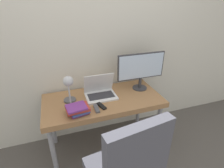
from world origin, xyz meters
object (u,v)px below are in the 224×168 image
laptop (100,92)px  monitor (141,68)px  desk_lamp (69,86)px  book_stack (78,109)px

laptop → monitor: 0.56m
desk_lamp → book_stack: 0.25m
monitor → desk_lamp: bearing=-172.0°
laptop → book_stack: 0.39m
book_stack → desk_lamp: bearing=107.5°
monitor → desk_lamp: size_ratio=1.70×
desk_lamp → book_stack: size_ratio=1.50×
laptop → desk_lamp: desk_lamp is taller
monitor → book_stack: monitor is taller
laptop → monitor: size_ratio=0.58×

